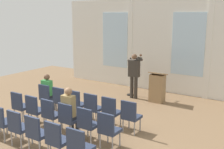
{
  "coord_description": "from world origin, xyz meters",
  "views": [
    {
      "loc": [
        5.1,
        -4.86,
        3.22
      ],
      "look_at": [
        0.04,
        2.92,
        1.2
      ],
      "focal_mm": 44.17,
      "sensor_mm": 36.0,
      "label": 1
    }
  ],
  "objects": [
    {
      "name": "audience_r0_c0",
      "position": [
        -1.62,
        1.5,
        0.72
      ],
      "size": [
        0.36,
        0.39,
        1.28
      ],
      "color": "#2D2D33",
      "rests_on": "ground"
    },
    {
      "name": "chair_r0_c3",
      "position": [
        0.32,
        1.42,
        0.53
      ],
      "size": [
        0.46,
        0.44,
        0.94
      ],
      "color": "#99999E",
      "rests_on": "ground"
    },
    {
      "name": "ground_plane",
      "position": [
        0.0,
        0.0,
        0.0
      ],
      "size": [
        15.35,
        15.35,
        0.0
      ],
      "primitive_type": "plane",
      "color": "#846647"
    },
    {
      "name": "chair_r0_c0",
      "position": [
        -1.62,
        1.42,
        0.53
      ],
      "size": [
        0.46,
        0.44,
        0.94
      ],
      "color": "#99999E",
      "rests_on": "ground"
    },
    {
      "name": "chair_r2_c2",
      "position": [
        -0.32,
        -0.77,
        0.53
      ],
      "size": [
        0.46,
        0.44,
        0.94
      ],
      "color": "#99999E",
      "rests_on": "ground"
    },
    {
      "name": "chair_r0_c2",
      "position": [
        -0.32,
        1.42,
        0.53
      ],
      "size": [
        0.46,
        0.44,
        0.94
      ],
      "color": "#99999E",
      "rests_on": "ground"
    },
    {
      "name": "chair_r2_c5",
      "position": [
        1.62,
        -0.77,
        0.53
      ],
      "size": [
        0.46,
        0.44,
        0.94
      ],
      "color": "#99999E",
      "rests_on": "ground"
    },
    {
      "name": "chair_r1_c2",
      "position": [
        -0.32,
        0.32,
        0.53
      ],
      "size": [
        0.46,
        0.44,
        0.94
      ],
      "color": "#99999E",
      "rests_on": "ground"
    },
    {
      "name": "chair_r1_c3",
      "position": [
        0.32,
        0.32,
        0.53
      ],
      "size": [
        0.46,
        0.44,
        0.94
      ],
      "color": "#99999E",
      "rests_on": "ground"
    },
    {
      "name": "chair_r1_c1",
      "position": [
        -0.97,
        0.32,
        0.53
      ],
      "size": [
        0.46,
        0.44,
        0.94
      ],
      "color": "#99999E",
      "rests_on": "ground"
    },
    {
      "name": "rear_partition",
      "position": [
        0.03,
        5.9,
        1.95
      ],
      "size": [
        8.51,
        0.14,
        3.88
      ],
      "color": "silver",
      "rests_on": "ground"
    },
    {
      "name": "speaker",
      "position": [
        0.12,
        4.36,
        1.02
      ],
      "size": [
        0.51,
        0.69,
        1.75
      ],
      "color": "#332D28",
      "rests_on": "ground"
    },
    {
      "name": "mic_stand",
      "position": [
        -0.19,
        4.63,
        0.34
      ],
      "size": [
        0.28,
        0.28,
        1.55
      ],
      "color": "black",
      "rests_on": "ground"
    },
    {
      "name": "chair_r2_c4",
      "position": [
        0.97,
        -0.77,
        0.53
      ],
      "size": [
        0.46,
        0.44,
        0.94
      ],
      "color": "#99999E",
      "rests_on": "ground"
    },
    {
      "name": "chair_r2_c1",
      "position": [
        -0.97,
        -0.77,
        0.53
      ],
      "size": [
        0.46,
        0.44,
        0.94
      ],
      "color": "#99999E",
      "rests_on": "ground"
    },
    {
      "name": "chair_r0_c4",
      "position": [
        0.97,
        1.42,
        0.53
      ],
      "size": [
        0.46,
        0.44,
        0.94
      ],
      "color": "#99999E",
      "rests_on": "ground"
    },
    {
      "name": "audience_r1_c3",
      "position": [
        0.32,
        0.4,
        0.75
      ],
      "size": [
        0.36,
        0.39,
        1.35
      ],
      "color": "#2D2D33",
      "rests_on": "ground"
    },
    {
      "name": "chair_r2_c3",
      "position": [
        0.32,
        -0.77,
        0.53
      ],
      "size": [
        0.46,
        0.44,
        0.94
      ],
      "color": "#99999E",
      "rests_on": "ground"
    },
    {
      "name": "chair_r1_c0",
      "position": [
        -1.62,
        0.32,
        0.53
      ],
      "size": [
        0.46,
        0.44,
        0.94
      ],
      "color": "#99999E",
      "rests_on": "ground"
    },
    {
      "name": "chair_r1_c5",
      "position": [
        1.62,
        0.32,
        0.53
      ],
      "size": [
        0.46,
        0.44,
        0.94
      ],
      "color": "#99999E",
      "rests_on": "ground"
    },
    {
      "name": "chair_r0_c1",
      "position": [
        -0.97,
        1.42,
        0.53
      ],
      "size": [
        0.46,
        0.44,
        0.94
      ],
      "color": "#99999E",
      "rests_on": "ground"
    },
    {
      "name": "chair_r1_c4",
      "position": [
        0.97,
        0.32,
        0.53
      ],
      "size": [
        0.46,
        0.44,
        0.94
      ],
      "color": "#99999E",
      "rests_on": "ground"
    },
    {
      "name": "chair_r0_c5",
      "position": [
        1.62,
        1.42,
        0.53
      ],
      "size": [
        0.46,
        0.44,
        0.94
      ],
      "color": "#99999E",
      "rests_on": "ground"
    },
    {
      "name": "lectern",
      "position": [
        1.09,
        4.42,
        0.55
      ],
      "size": [
        0.6,
        0.48,
        1.16
      ],
      "color": "#93724C",
      "rests_on": "ground"
    }
  ]
}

